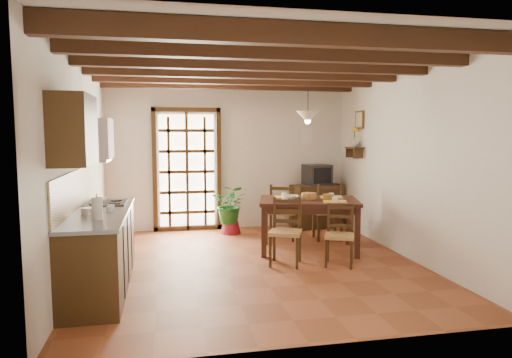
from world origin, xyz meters
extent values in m
plane|color=brown|center=(0.00, 0.00, 0.00)|extent=(5.00, 5.00, 0.00)
cube|color=silver|center=(0.00, 2.50, 1.40)|extent=(4.50, 0.02, 2.80)
cube|color=silver|center=(0.00, -2.50, 1.40)|extent=(4.50, 0.02, 2.80)
cube|color=silver|center=(-2.25, 0.00, 1.40)|extent=(0.02, 5.00, 2.80)
cube|color=silver|center=(2.25, 0.00, 1.40)|extent=(0.02, 5.00, 2.80)
cube|color=white|center=(0.00, 0.00, 2.80)|extent=(4.50, 5.00, 0.02)
cube|color=black|center=(0.00, -2.10, 2.69)|extent=(4.50, 0.14, 0.20)
cube|color=black|center=(0.00, -1.26, 2.69)|extent=(4.50, 0.14, 0.20)
cube|color=black|center=(0.00, -0.42, 2.69)|extent=(4.50, 0.14, 0.20)
cube|color=black|center=(0.00, 0.42, 2.69)|extent=(4.50, 0.14, 0.20)
cube|color=black|center=(0.00, 1.26, 2.69)|extent=(4.50, 0.14, 0.20)
cube|color=black|center=(0.00, 2.10, 2.69)|extent=(4.50, 0.14, 0.20)
cube|color=white|center=(-0.80, 2.49, 1.10)|extent=(1.01, 0.02, 2.11)
cube|color=#352210|center=(-0.80, 2.44, 2.24)|extent=(1.26, 0.10, 0.08)
cube|color=#352210|center=(-1.39, 2.44, 1.10)|extent=(0.08, 0.10, 2.28)
cube|color=#352210|center=(-0.21, 2.44, 1.10)|extent=(0.08, 0.10, 2.28)
cube|color=#352210|center=(-0.80, 2.42, 1.10)|extent=(1.01, 0.03, 2.02)
cube|color=#352210|center=(-1.95, -0.60, 0.44)|extent=(0.60, 2.20, 0.88)
cube|color=slate|center=(-1.95, -0.60, 0.90)|extent=(0.64, 2.25, 0.04)
cube|color=tan|center=(-2.23, -0.60, 1.13)|extent=(0.02, 2.20, 0.50)
cube|color=#352210|center=(-2.08, -1.30, 1.85)|extent=(0.35, 0.80, 0.70)
cube|color=white|center=(-2.05, -0.05, 1.75)|extent=(0.38, 0.60, 0.50)
cube|color=silver|center=(-2.05, -0.05, 1.48)|extent=(0.32, 0.55, 0.04)
cube|color=black|center=(-1.95, -0.05, 0.93)|extent=(0.50, 0.55, 0.02)
cylinder|color=white|center=(-1.90, -1.15, 1.03)|extent=(0.11, 0.11, 0.24)
cylinder|color=silver|center=(-2.05, -0.85, 0.95)|extent=(0.14, 0.14, 0.10)
cube|color=#391B12|center=(0.96, 0.55, 0.78)|extent=(1.67, 1.28, 0.05)
cube|color=#391B12|center=(0.96, 0.55, 0.70)|extent=(1.50, 1.15, 0.11)
cube|color=#391B12|center=(1.72, 0.79, 0.38)|extent=(0.09, 0.09, 0.75)
cube|color=#391B12|center=(0.40, 1.12, 0.38)|extent=(0.09, 0.09, 0.75)
cube|color=#391B12|center=(1.52, -0.01, 0.38)|extent=(0.09, 0.09, 0.75)
cube|color=#391B12|center=(0.20, 0.32, 0.38)|extent=(0.09, 0.09, 0.75)
cube|color=#B1864B|center=(0.41, -0.11, 0.46)|extent=(0.55, 0.54, 0.05)
cube|color=#352210|center=(0.48, 0.05, 0.69)|extent=(0.41, 0.20, 0.47)
cube|color=#352210|center=(0.41, -0.11, 0.23)|extent=(0.52, 0.51, 0.46)
cube|color=#B1864B|center=(1.13, -0.29, 0.41)|extent=(0.50, 0.49, 0.05)
cube|color=#352210|center=(1.20, -0.14, 0.63)|extent=(0.37, 0.19, 0.42)
cube|color=#352210|center=(1.13, -0.29, 0.21)|extent=(0.48, 0.47, 0.41)
cube|color=#B1864B|center=(0.78, 1.39, 0.47)|extent=(0.58, 0.57, 0.05)
cube|color=#352210|center=(0.71, 1.23, 0.72)|extent=(0.42, 0.22, 0.48)
cube|color=#352210|center=(0.78, 1.39, 0.24)|extent=(0.55, 0.54, 0.47)
cube|color=#B1864B|center=(1.50, 1.22, 0.48)|extent=(0.49, 0.47, 0.05)
cube|color=#352210|center=(1.49, 1.03, 0.73)|extent=(0.45, 0.08, 0.49)
cube|color=#352210|center=(1.50, 1.22, 0.24)|extent=(0.47, 0.45, 0.48)
cube|color=yellow|center=(0.59, 0.32, 0.85)|extent=(0.34, 0.25, 0.01)
cube|color=yellow|center=(1.33, 0.32, 0.85)|extent=(0.34, 0.25, 0.01)
cube|color=yellow|center=(0.59, 0.79, 0.85)|extent=(0.34, 0.25, 0.01)
cube|color=yellow|center=(1.33, 0.79, 0.85)|extent=(0.34, 0.25, 0.01)
cylinder|color=olive|center=(0.96, 0.55, 0.90)|extent=(0.23, 0.23, 0.10)
imported|color=white|center=(0.71, 0.67, 0.83)|extent=(0.26, 0.26, 0.05)
cube|color=#352210|center=(1.66, 2.23, 0.41)|extent=(1.05, 0.64, 0.83)
cube|color=black|center=(1.66, 2.23, 1.02)|extent=(0.53, 0.50, 0.39)
cube|color=black|center=(1.66, 2.02, 1.02)|extent=(0.37, 0.09, 0.30)
cube|color=white|center=(1.50, 2.48, 1.75)|extent=(0.25, 0.03, 0.32)
cone|color=maroon|center=(-0.05, 2.00, 0.11)|extent=(0.36, 0.36, 0.22)
imported|color=#144C19|center=(-0.05, 2.00, 0.57)|extent=(2.08, 1.96, 1.83)
cube|color=#352210|center=(2.14, 1.60, 1.55)|extent=(0.20, 0.42, 0.03)
cube|color=#352210|center=(2.14, 1.43, 1.46)|extent=(0.18, 0.03, 0.18)
cube|color=#352210|center=(2.14, 1.77, 1.46)|extent=(0.18, 0.03, 0.18)
imported|color=#B2BFB2|center=(2.14, 1.60, 1.65)|extent=(0.15, 0.15, 0.15)
sphere|color=yellow|center=(2.14, 1.60, 1.86)|extent=(0.14, 0.14, 0.14)
cylinder|color=#144C19|center=(2.14, 1.60, 1.71)|extent=(0.01, 0.01, 0.28)
cube|color=brown|center=(2.23, 1.60, 2.05)|extent=(0.03, 0.32, 0.32)
cube|color=#C3B292|center=(2.21, 1.60, 2.05)|extent=(0.01, 0.26, 0.26)
cylinder|color=black|center=(0.96, 0.65, 2.45)|extent=(0.01, 0.01, 0.70)
cone|color=beige|center=(0.96, 0.65, 2.08)|extent=(0.36, 0.36, 0.14)
sphere|color=#FFD88C|center=(0.96, 0.65, 2.00)|extent=(0.09, 0.09, 0.09)
camera|label=1|loc=(-1.19, -6.08, 1.83)|focal=32.00mm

